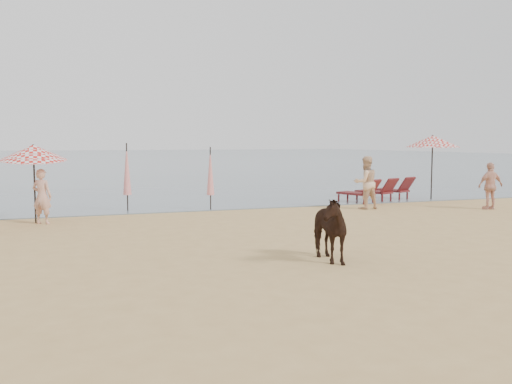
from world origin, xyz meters
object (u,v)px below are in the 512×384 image
at_px(umbrella_closed_right, 210,171).
at_px(beachgoer_left, 42,196).
at_px(umbrella_open_left_b, 33,152).
at_px(umbrella_closed_left, 127,169).
at_px(beachgoer_right_a, 366,183).
at_px(lounger_cluster_right, 378,190).
at_px(cow, 324,228).
at_px(beachgoer_right_b, 490,186).
at_px(umbrella_open_right, 433,141).

bearing_deg(umbrella_closed_right, beachgoer_left, -165.18).
height_order(umbrella_open_left_b, umbrella_closed_left, umbrella_open_left_b).
bearing_deg(umbrella_open_left_b, beachgoer_right_a, 17.89).
relative_size(lounger_cluster_right, cow, 2.12).
height_order(umbrella_closed_right, beachgoer_right_b, umbrella_closed_right).
distance_m(umbrella_closed_right, beachgoer_right_a, 5.65).
xyz_separation_m(lounger_cluster_right, umbrella_open_left_b, (-13.17, -1.84, 1.67)).
distance_m(cow, beachgoer_right_a, 9.44).
bearing_deg(lounger_cluster_right, beachgoer_right_b, -80.15).
distance_m(umbrella_open_left_b, beachgoer_right_b, 15.61).
bearing_deg(umbrella_open_right, beachgoer_right_a, -168.67).
relative_size(lounger_cluster_right, beachgoer_right_b, 2.01).
xyz_separation_m(lounger_cluster_right, umbrella_closed_left, (-10.18, 0.05, 1.02)).
height_order(umbrella_open_right, umbrella_closed_left, umbrella_open_right).
bearing_deg(umbrella_closed_left, umbrella_open_right, -1.03).
bearing_deg(cow, beachgoer_left, 128.32).
distance_m(lounger_cluster_right, umbrella_open_left_b, 13.41).
bearing_deg(umbrella_open_right, lounger_cluster_right, 162.89).
bearing_deg(umbrella_open_right, umbrella_open_left_b, 172.99).
distance_m(beachgoer_left, beachgoer_right_b, 15.32).
relative_size(umbrella_open_left_b, beachgoer_right_b, 1.44).
bearing_deg(umbrella_closed_right, lounger_cluster_right, 5.13).
xyz_separation_m(umbrella_open_right, beachgoer_right_a, (-4.40, -2.00, -1.50)).
bearing_deg(beachgoer_right_a, lounger_cluster_right, -132.47).
bearing_deg(lounger_cluster_right, umbrella_closed_left, 159.17).
relative_size(lounger_cluster_right, umbrella_open_left_b, 1.40).
bearing_deg(umbrella_closed_right, umbrella_open_right, 2.83).
height_order(cow, beachgoer_right_b, beachgoer_right_b).
xyz_separation_m(lounger_cluster_right, beachgoer_right_a, (-1.92, -2.17, 0.50)).
bearing_deg(umbrella_open_right, cow, -149.05).
height_order(umbrella_open_right, beachgoer_right_a, umbrella_open_right).
bearing_deg(beachgoer_right_b, cow, 34.68).
bearing_deg(beachgoer_right_b, umbrella_open_right, -90.37).
height_order(umbrella_open_right, cow, umbrella_open_right).
distance_m(umbrella_closed_right, beachgoer_left, 5.84).
height_order(lounger_cluster_right, umbrella_closed_left, umbrella_closed_left).
height_order(umbrella_open_right, beachgoer_left, umbrella_open_right).
bearing_deg(cow, lounger_cluster_right, 55.30).
bearing_deg(beachgoer_right_b, beachgoer_right_a, -18.65).
distance_m(beachgoer_left, beachgoer_right_a, 11.05).
relative_size(umbrella_open_left_b, beachgoer_left, 1.49).
bearing_deg(beachgoer_right_a, umbrella_open_right, -156.61).
bearing_deg(cow, umbrella_closed_right, 91.86).
relative_size(umbrella_open_right, umbrella_closed_right, 1.21).
relative_size(cow, beachgoer_right_a, 0.84).
height_order(umbrella_open_right, umbrella_closed_right, umbrella_open_right).
bearing_deg(umbrella_open_left_b, beachgoer_right_b, 12.17).
bearing_deg(umbrella_closed_left, lounger_cluster_right, -0.30).
bearing_deg(beachgoer_right_a, cow, 52.93).
bearing_deg(beachgoer_right_a, beachgoer_left, -1.17).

